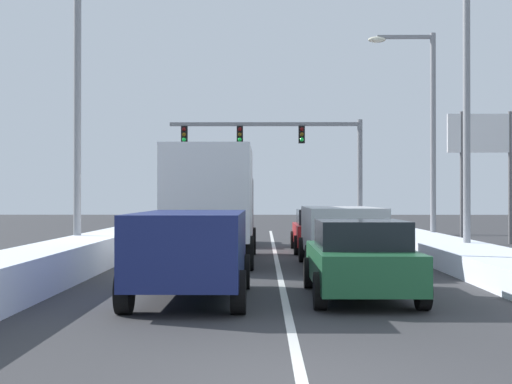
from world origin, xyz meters
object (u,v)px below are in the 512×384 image
object	(u,v)px
street_lamp_left_mid	(89,82)
roadside_sign_right	(486,147)
suv_navy_center_lane_nearest	(191,247)
box_truck_center_lane_second	(213,199)
sedan_red_right_lane_third	(320,230)
street_lamp_right_far	(424,119)
suv_silver_right_lane_second	(341,231)
street_lamp_right_mid	(456,83)
sedan_green_right_lane_nearest	(360,259)
sedan_gray_center_lane_third	(226,226)
traffic_light_gantry	(292,146)

from	to	relation	value
street_lamp_left_mid	roadside_sign_right	xyz separation A→B (m)	(14.40, 9.16, -1.32)
roadside_sign_right	suv_navy_center_lane_nearest	bearing A→B (deg)	-121.97
suv_navy_center_lane_nearest	box_truck_center_lane_second	size ratio (longest dim) A/B	0.68
sedan_red_right_lane_third	roadside_sign_right	xyz separation A→B (m)	(7.21, 4.43, 3.25)
street_lamp_left_mid	street_lamp_right_far	bearing A→B (deg)	33.08
street_lamp_right_far	street_lamp_left_mid	distance (m)	13.69
suv_silver_right_lane_second	sedan_red_right_lane_third	world-z (taller)	suv_silver_right_lane_second
street_lamp_right_mid	sedan_red_right_lane_third	bearing A→B (deg)	133.85
sedan_green_right_lane_nearest	sedan_gray_center_lane_third	world-z (taller)	same
sedan_red_right_lane_third	street_lamp_right_far	bearing A→B (deg)	32.63
street_lamp_right_mid	sedan_green_right_lane_nearest	bearing A→B (deg)	-115.60
box_truck_center_lane_second	traffic_light_gantry	distance (m)	19.30
suv_silver_right_lane_second	traffic_light_gantry	distance (m)	20.79
street_lamp_right_mid	box_truck_center_lane_second	bearing A→B (deg)	-176.89
sedan_gray_center_lane_third	street_lamp_left_mid	distance (m)	10.39
box_truck_center_lane_second	traffic_light_gantry	size ratio (longest dim) A/B	0.68
street_lamp_left_mid	traffic_light_gantry	bearing A→B (deg)	70.65
street_lamp_right_mid	street_lamp_right_far	world-z (taller)	street_lamp_right_mid
sedan_green_right_lane_nearest	traffic_light_gantry	size ratio (longest dim) A/B	0.42
suv_silver_right_lane_second	street_lamp_right_mid	world-z (taller)	street_lamp_right_mid
sedan_gray_center_lane_third	street_lamp_right_mid	size ratio (longest dim) A/B	0.49
suv_silver_right_lane_second	traffic_light_gantry	xyz separation A→B (m)	(-0.56, 20.45, 3.71)
box_truck_center_lane_second	roadside_sign_right	bearing A→B (deg)	39.26
sedan_gray_center_lane_third	traffic_light_gantry	distance (m)	11.74
suv_navy_center_lane_nearest	roadside_sign_right	world-z (taller)	roadside_sign_right
suv_silver_right_lane_second	street_lamp_left_mid	bearing A→B (deg)	170.30
box_truck_center_lane_second	street_lamp_right_mid	world-z (taller)	street_lamp_right_mid
sedan_red_right_lane_third	street_lamp_right_mid	size ratio (longest dim) A/B	0.49
sedan_green_right_lane_nearest	street_lamp_right_far	size ratio (longest dim) A/B	0.54
sedan_green_right_lane_nearest	street_lamp_right_far	distance (m)	16.21
street_lamp_left_mid	street_lamp_right_mid	bearing A→B (deg)	3.97
box_truck_center_lane_second	sedan_red_right_lane_third	bearing A→B (deg)	50.84
suv_silver_right_lane_second	sedan_gray_center_lane_third	bearing A→B (deg)	110.51
suv_navy_center_lane_nearest	street_lamp_left_mid	size ratio (longest dim) A/B	0.54
street_lamp_right_far	suv_silver_right_lane_second	bearing A→B (deg)	-115.54
sedan_gray_center_lane_third	traffic_light_gantry	size ratio (longest dim) A/B	0.42
suv_navy_center_lane_nearest	sedan_gray_center_lane_third	size ratio (longest dim) A/B	1.09
sedan_gray_center_lane_third	roadside_sign_right	size ratio (longest dim) A/B	0.82
sedan_green_right_lane_nearest	sedan_red_right_lane_third	xyz separation A→B (m)	(0.16, 12.25, 0.00)
box_truck_center_lane_second	suv_navy_center_lane_nearest	bearing A→B (deg)	-88.96
box_truck_center_lane_second	sedan_gray_center_lane_third	size ratio (longest dim) A/B	1.60
traffic_light_gantry	box_truck_center_lane_second	bearing A→B (deg)	-99.37
suv_silver_right_lane_second	sedan_red_right_lane_third	bearing A→B (deg)	91.10
sedan_red_right_lane_third	traffic_light_gantry	world-z (taller)	traffic_light_gantry
suv_navy_center_lane_nearest	traffic_light_gantry	distance (m)	27.46
roadside_sign_right	street_lamp_right_mid	bearing A→B (deg)	-112.02
roadside_sign_right	sedan_red_right_lane_third	bearing A→B (deg)	-148.41
sedan_green_right_lane_nearest	suv_silver_right_lane_second	bearing A→B (deg)	87.49
street_lamp_left_mid	roadside_sign_right	bearing A→B (deg)	32.47
suv_silver_right_lane_second	street_lamp_left_mid	distance (m)	8.58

